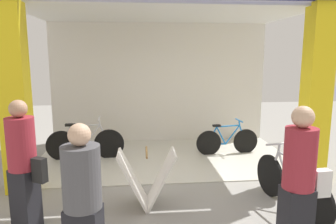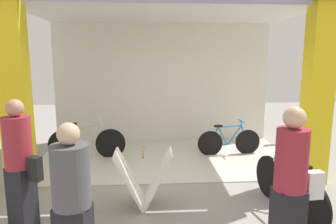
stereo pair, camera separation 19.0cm
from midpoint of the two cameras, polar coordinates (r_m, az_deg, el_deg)
The scene contains 9 objects.
ground_plane at distance 5.64m, azimuth 1.50°, elevation -12.92°, with size 18.85×18.85×0.00m, color gray.
shop_facade at distance 6.75m, azimuth 0.35°, elevation 8.35°, with size 5.63×3.25×3.70m.
bicycle_inside_0 at distance 7.26m, azimuth 11.65°, elevation -5.19°, with size 1.44×0.39×0.79m.
bicycle_inside_1 at distance 7.05m, azimuth -13.68°, elevation -5.36°, with size 1.64×0.45×0.90m.
bicycle_parked_0 at distance 4.94m, azimuth 21.92°, elevation -12.48°, with size 0.46×1.66×0.92m.
sandwich_board_sign at distance 4.76m, azimuth -3.25°, elevation -11.91°, with size 0.85×0.55×0.85m.
pedestrian_0 at distance 3.11m, azimuth -15.12°, elevation -16.27°, with size 0.42×0.42×1.63m.
pedestrian_1 at distance 3.43m, azimuth 22.67°, elevation -13.20°, with size 0.51×0.33×1.74m.
pedestrian_3 at distance 4.36m, azimuth -24.02°, elevation -8.59°, with size 0.56×0.46×1.69m.
Camera 2 is at (-0.39, -5.18, 2.20)m, focal length 33.80 mm.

